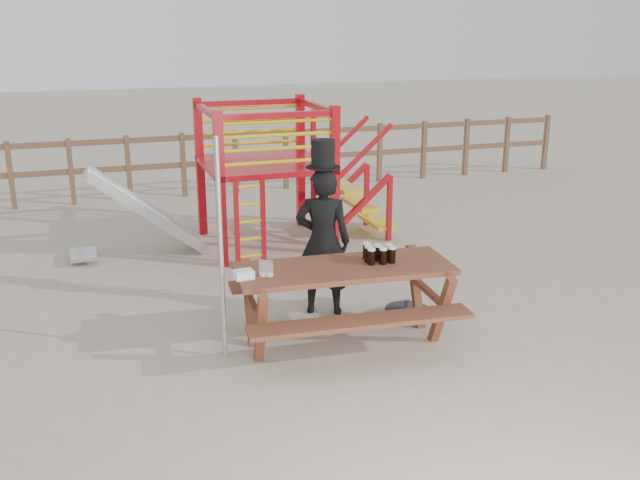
{
  "coord_description": "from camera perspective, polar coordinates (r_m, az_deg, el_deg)",
  "views": [
    {
      "loc": [
        -2.29,
        -6.3,
        3.2
      ],
      "look_at": [
        0.11,
        0.8,
        0.88
      ],
      "focal_mm": 40.0,
      "sensor_mm": 36.0,
      "label": 1
    }
  ],
  "objects": [
    {
      "name": "playground_fort",
      "position": [
        10.39,
        -4.87,
        5.33
      ],
      "size": [
        4.71,
        1.84,
        2.1
      ],
      "color": "#A90B13",
      "rests_on": "ground"
    },
    {
      "name": "back_fence",
      "position": [
        13.72,
        -8.83,
        6.65
      ],
      "size": [
        15.09,
        0.09,
        1.2
      ],
      "color": "brown",
      "rests_on": "ground"
    },
    {
      "name": "paper_bag",
      "position": [
        6.83,
        -6.12,
        -2.76
      ],
      "size": [
        0.19,
        0.16,
        0.08
      ],
      "primitive_type": "cube",
      "rotation": [
        0.0,
        0.0,
        0.11
      ],
      "color": "white",
      "rests_on": "picnic_table"
    },
    {
      "name": "man_with_hat",
      "position": [
        7.9,
        0.24,
        0.19
      ],
      "size": [
        0.72,
        0.61,
        1.98
      ],
      "rotation": [
        0.0,
        0.0,
        2.75
      ],
      "color": "black",
      "rests_on": "ground"
    },
    {
      "name": "ground",
      "position": [
        7.42,
        1.19,
        -8.32
      ],
      "size": [
        60.0,
        60.0,
        0.0
      ],
      "primitive_type": "plane",
      "color": "tan",
      "rests_on": "ground"
    },
    {
      "name": "stout_pints",
      "position": [
        7.26,
        4.68,
        -1.09
      ],
      "size": [
        0.3,
        0.3,
        0.17
      ],
      "color": "black",
      "rests_on": "picnic_table"
    },
    {
      "name": "metal_pole",
      "position": [
        6.81,
        -7.93,
        -0.93
      ],
      "size": [
        0.05,
        0.05,
        2.2
      ],
      "primitive_type": "cylinder",
      "color": "#B2B2B7",
      "rests_on": "ground"
    },
    {
      "name": "empty_glasses",
      "position": [
        6.87,
        -4.34,
        -2.33
      ],
      "size": [
        0.13,
        0.1,
        0.15
      ],
      "color": "silver",
      "rests_on": "picnic_table"
    },
    {
      "name": "parasol_base",
      "position": [
        8.06,
        6.97,
        -5.85
      ],
      "size": [
        0.5,
        0.5,
        0.21
      ],
      "color": "#333338",
      "rests_on": "ground"
    },
    {
      "name": "picnic_table",
      "position": [
        7.25,
        1.94,
        -4.41
      ],
      "size": [
        2.27,
        1.65,
        0.84
      ],
      "rotation": [
        0.0,
        0.0,
        -0.07
      ],
      "color": "brown",
      "rests_on": "ground"
    }
  ]
}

